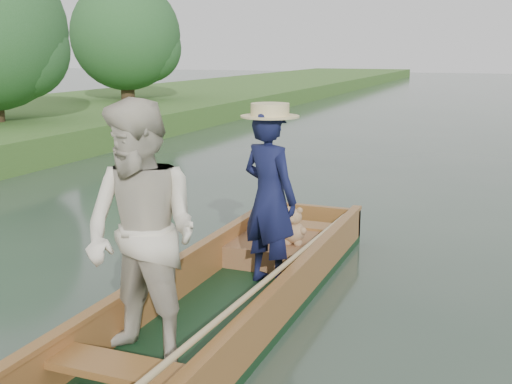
% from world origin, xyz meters
% --- Properties ---
extents(ground, '(120.00, 120.00, 0.00)m').
position_xyz_m(ground, '(0.00, 0.00, 0.00)').
color(ground, '#283D30').
rests_on(ground, ground).
extents(trees_far, '(23.02, 14.58, 4.44)m').
position_xyz_m(trees_far, '(0.34, 9.14, 2.50)').
color(trees_far, '#47331E').
rests_on(trees_far, ground).
extents(punt, '(1.20, 5.00, 1.90)m').
position_xyz_m(punt, '(-0.05, -0.28, 0.65)').
color(punt, black).
rests_on(punt, ground).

